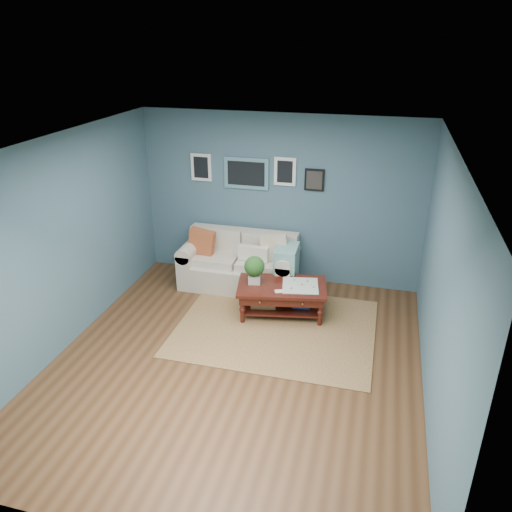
% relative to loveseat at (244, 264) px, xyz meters
% --- Properties ---
extents(room_shell, '(5.00, 5.02, 2.70)m').
position_rel_loveseat_xyz_m(room_shell, '(0.45, -1.97, 0.97)').
color(room_shell, brown).
rests_on(room_shell, ground).
extents(area_rug, '(2.71, 2.16, 0.01)m').
position_rel_loveseat_xyz_m(area_rug, '(0.77, -1.12, -0.39)').
color(area_rug, brown).
rests_on(area_rug, ground).
extents(loveseat, '(1.88, 0.85, 0.96)m').
position_rel_loveseat_xyz_m(loveseat, '(0.00, 0.00, 0.00)').
color(loveseat, beige).
rests_on(loveseat, ground).
extents(coffee_table, '(1.37, 0.95, 0.88)m').
position_rel_loveseat_xyz_m(coffee_table, '(0.70, -0.73, -0.00)').
color(coffee_table, '#35100A').
rests_on(coffee_table, ground).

